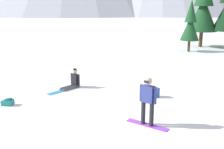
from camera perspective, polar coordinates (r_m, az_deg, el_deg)
ground_plane at (r=9.29m, az=-4.74°, el=-10.87°), size 800.00×800.00×0.00m
snowboarder_foreground at (r=9.00m, az=7.76°, el=-5.64°), size 1.55×0.68×1.70m
snowboarder_midground at (r=13.45m, az=-8.53°, el=-1.46°), size 1.04×1.82×0.99m
backpack_blue at (r=12.13m, az=9.38°, el=-3.87°), size 0.37×0.34×0.47m
backpack_teal at (r=11.84m, az=-21.66°, el=-5.57°), size 0.55×0.39×0.29m
pine_tree_leaning at (r=25.65m, az=16.63°, el=10.53°), size 1.72×1.72×4.75m
pine_tree_young at (r=29.29m, az=19.17°, el=13.48°), size 3.04×3.04×7.33m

